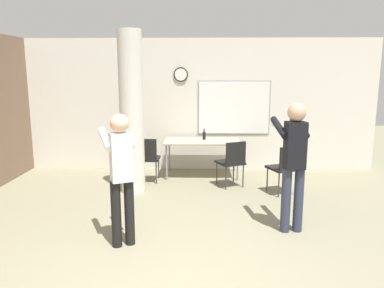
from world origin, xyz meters
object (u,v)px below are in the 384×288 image
Objects in this scene: bottle_on_table at (204,135)px; person_playing_front at (121,169)px; person_playing_side at (294,157)px; chair_table_left at (147,156)px; chair_table_right at (232,160)px; chair_mid_room at (285,166)px; folding_table at (202,143)px.

person_playing_front is (-1.02, -3.29, 0.13)m from bottle_on_table.
chair_table_left is at bearing 135.31° from person_playing_side.
bottle_on_table is 0.26× the size of chair_table_left.
person_playing_side reaches higher than chair_table_right.
chair_table_right is at bearing -59.98° from bottle_on_table.
person_playing_side is at bearing -71.82° from chair_table_right.
chair_table_right is at bearing 108.18° from person_playing_side.
chair_mid_room is 1.63m from person_playing_side.
folding_table is 1.74× the size of chair_table_right.
person_playing_front is at bearing -107.21° from bottle_on_table.
folding_table is 0.96m from chair_table_right.
chair_table_left is 0.54× the size of person_playing_front.
chair_mid_room is 0.51× the size of person_playing_side.
chair_mid_room is at bearing -15.31° from chair_table_left.
folding_table is 6.72× the size of bottle_on_table.
person_playing_front reaches higher than folding_table.
folding_table is at bearing 140.67° from chair_mid_room.
chair_table_left is (-1.09, -0.60, -0.31)m from bottle_on_table.
person_playing_side is at bearing -44.69° from chair_table_left.
folding_table is 1.85m from chair_mid_room.
person_playing_front is (-2.16, -0.47, -0.05)m from person_playing_side.
chair_mid_room and chair_table_right have the same top height.
chair_mid_room is at bearing -42.76° from bottle_on_table.
chair_mid_room is 3.16m from person_playing_front.
chair_table_left is 1.00× the size of chair_table_right.
bottle_on_table is 0.26× the size of chair_mid_room.
folding_table is 1.17m from chair_table_left.
chair_table_right reaches higher than folding_table.
person_playing_front reaches higher than bottle_on_table.
chair_mid_room is at bearing 81.03° from person_playing_side.
chair_table_left is 0.51× the size of person_playing_side.
chair_mid_room is 0.96m from chair_table_right.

